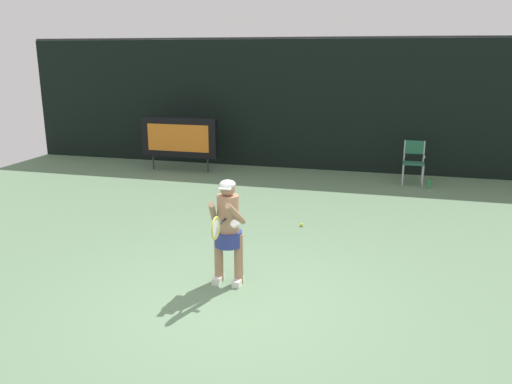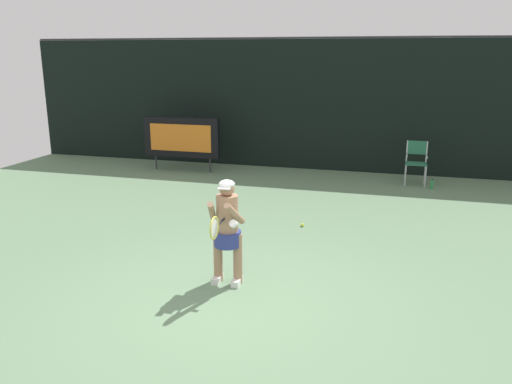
{
  "view_description": "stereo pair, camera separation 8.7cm",
  "coord_description": "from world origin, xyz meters",
  "px_view_note": "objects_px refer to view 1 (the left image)",
  "views": [
    {
      "loc": [
        1.93,
        -5.93,
        3.22
      ],
      "look_at": [
        -0.13,
        1.83,
        1.05
      ],
      "focal_mm": 36.16,
      "sensor_mm": 36.0,
      "label": 1
    },
    {
      "loc": [
        2.02,
        -5.91,
        3.22
      ],
      "look_at": [
        -0.13,
        1.83,
        1.05
      ],
      "focal_mm": 36.16,
      "sensor_mm": 36.0,
      "label": 2
    }
  ],
  "objects_px": {
    "tennis_racket": "(216,228)",
    "tennis_ball_loose": "(302,225)",
    "scoreboard": "(179,138)",
    "water_bottle": "(429,184)",
    "umpire_chair": "(414,160)",
    "tennis_player": "(228,227)"
  },
  "relations": [
    {
      "from": "umpire_chair",
      "to": "tennis_racket",
      "type": "xyz_separation_m",
      "value": [
        -2.72,
        -7.35,
        0.4
      ]
    },
    {
      "from": "scoreboard",
      "to": "tennis_player",
      "type": "bearing_deg",
      "value": -61.76
    },
    {
      "from": "tennis_player",
      "to": "tennis_racket",
      "type": "xyz_separation_m",
      "value": [
        0.01,
        -0.52,
        0.17
      ]
    },
    {
      "from": "water_bottle",
      "to": "tennis_ball_loose",
      "type": "distance_m",
      "value": 4.41
    },
    {
      "from": "scoreboard",
      "to": "tennis_player",
      "type": "relative_size",
      "value": 1.44
    },
    {
      "from": "umpire_chair",
      "to": "scoreboard",
      "type": "bearing_deg",
      "value": -178.46
    },
    {
      "from": "tennis_player",
      "to": "scoreboard",
      "type": "bearing_deg",
      "value": 118.24
    },
    {
      "from": "umpire_chair",
      "to": "tennis_ball_loose",
      "type": "distance_m",
      "value": 4.65
    },
    {
      "from": "umpire_chair",
      "to": "tennis_player",
      "type": "relative_size",
      "value": 0.71
    },
    {
      "from": "scoreboard",
      "to": "tennis_racket",
      "type": "xyz_separation_m",
      "value": [
        3.59,
        -7.18,
        0.07
      ]
    },
    {
      "from": "tennis_racket",
      "to": "tennis_ball_loose",
      "type": "height_order",
      "value": "tennis_racket"
    },
    {
      "from": "scoreboard",
      "to": "umpire_chair",
      "type": "distance_m",
      "value": 6.31
    },
    {
      "from": "scoreboard",
      "to": "tennis_racket",
      "type": "bearing_deg",
      "value": -63.46
    },
    {
      "from": "tennis_player",
      "to": "tennis_ball_loose",
      "type": "height_order",
      "value": "tennis_player"
    },
    {
      "from": "scoreboard",
      "to": "water_bottle",
      "type": "relative_size",
      "value": 8.3
    },
    {
      "from": "umpire_chair",
      "to": "tennis_player",
      "type": "height_order",
      "value": "tennis_player"
    },
    {
      "from": "umpire_chair",
      "to": "tennis_player",
      "type": "distance_m",
      "value": 7.36
    },
    {
      "from": "water_bottle",
      "to": "tennis_ball_loose",
      "type": "xyz_separation_m",
      "value": [
        -2.53,
        -3.61,
        -0.09
      ]
    },
    {
      "from": "scoreboard",
      "to": "water_bottle",
      "type": "xyz_separation_m",
      "value": [
        6.69,
        -0.31,
        -0.82
      ]
    },
    {
      "from": "tennis_racket",
      "to": "tennis_ball_loose",
      "type": "xyz_separation_m",
      "value": [
        0.58,
        3.26,
        -0.98
      ]
    },
    {
      "from": "water_bottle",
      "to": "tennis_player",
      "type": "xyz_separation_m",
      "value": [
        -3.12,
        -6.35,
        0.72
      ]
    },
    {
      "from": "umpire_chair",
      "to": "water_bottle",
      "type": "relative_size",
      "value": 4.08
    }
  ]
}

